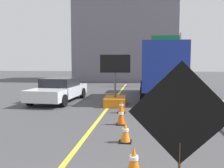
# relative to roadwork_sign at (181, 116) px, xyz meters

# --- Properties ---
(lane_center_stripe) EXTENTS (0.14, 36.00, 0.01)m
(lane_center_stripe) POSITION_rel_roadwork_sign_xyz_m (-2.34, 4.03, -1.47)
(lane_center_stripe) COLOR yellow
(lane_center_stripe) RESTS_ON ground
(roadwork_sign) EXTENTS (1.63, 0.15, 2.33)m
(roadwork_sign) POSITION_rel_roadwork_sign_xyz_m (0.00, 0.00, 0.00)
(roadwork_sign) COLOR #593819
(roadwork_sign) RESTS_ON ground
(arrow_board_trailer) EXTENTS (1.60, 1.85, 2.70)m
(arrow_board_trailer) POSITION_rel_roadwork_sign_xyz_m (-2.06, 9.18, -0.99)
(arrow_board_trailer) COLOR orange
(arrow_board_trailer) RESTS_ON ground
(box_truck) EXTENTS (2.62, 7.76, 3.43)m
(box_truck) POSITION_rel_roadwork_sign_xyz_m (0.54, 12.51, 0.38)
(box_truck) COLOR black
(box_truck) RESTS_ON ground
(pickup_car) EXTENTS (2.34, 5.02, 1.38)m
(pickup_car) POSITION_rel_roadwork_sign_xyz_m (-5.47, 10.08, -0.77)
(pickup_car) COLOR silver
(pickup_car) RESTS_ON ground
(highway_guide_sign) EXTENTS (2.79, 0.18, 5.00)m
(highway_guide_sign) POSITION_rel_roadwork_sign_xyz_m (2.05, 19.99, 1.95)
(highway_guide_sign) COLOR gray
(highway_guide_sign) RESTS_ON ground
(far_building_block) EXTENTS (12.10, 8.41, 10.37)m
(far_building_block) POSITION_rel_roadwork_sign_xyz_m (-2.79, 28.38, 3.71)
(far_building_block) COLOR slate
(far_building_block) RESTS_ON ground
(traffic_cone_near_sign) EXTENTS (0.36, 0.36, 0.58)m
(traffic_cone_near_sign) POSITION_rel_roadwork_sign_xyz_m (-0.76, 1.10, -1.19)
(traffic_cone_near_sign) COLOR black
(traffic_cone_near_sign) RESTS_ON ground
(traffic_cone_mid_lane) EXTENTS (0.36, 0.36, 0.63)m
(traffic_cone_mid_lane) POSITION_rel_roadwork_sign_xyz_m (-1.08, 3.09, -1.16)
(traffic_cone_mid_lane) COLOR black
(traffic_cone_mid_lane) RESTS_ON ground
(traffic_cone_far_lane) EXTENTS (0.36, 0.36, 0.74)m
(traffic_cone_far_lane) POSITION_rel_roadwork_sign_xyz_m (-1.38, 5.11, -1.11)
(traffic_cone_far_lane) COLOR black
(traffic_cone_far_lane) RESTS_ON ground
(traffic_cone_curbside) EXTENTS (0.36, 0.36, 0.62)m
(traffic_cone_curbside) POSITION_rel_roadwork_sign_xyz_m (-1.55, 7.23, -1.16)
(traffic_cone_curbside) COLOR black
(traffic_cone_curbside) RESTS_ON ground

